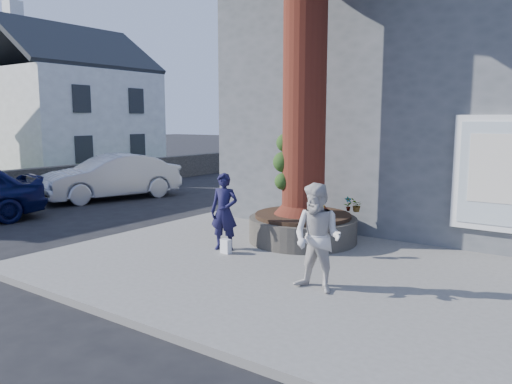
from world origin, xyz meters
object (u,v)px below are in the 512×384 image
Objects in this scene: woman at (317,238)px; man at (224,212)px; car_silver at (111,177)px; planter at (303,228)px.

man is at bearing 159.82° from woman.
woman is at bearing -6.43° from car_silver.
car_silver is at bearing 158.68° from woman.
car_silver is (-10.39, 4.42, -0.18)m from woman.
car_silver is (-7.71, 3.34, -0.13)m from man.
man is at bearing -121.22° from planter.
planter is 1.39× the size of woman.
man is 0.33× the size of car_silver.
woman is (2.69, -1.08, 0.05)m from man.
woman is (1.76, -2.60, 0.53)m from planter.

